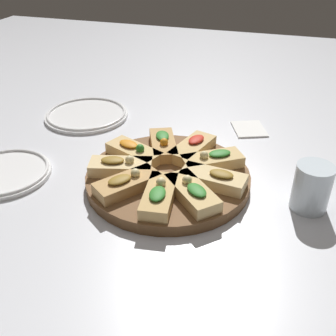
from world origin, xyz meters
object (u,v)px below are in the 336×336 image
Objects in this scene: serving_board at (168,178)px; water_glass at (312,188)px; napkin_stack at (249,128)px; plate_left at (5,173)px; plate_right at (87,114)px.

water_glass is (-0.00, -0.31, 0.04)m from serving_board.
plate_left is at bearing 128.57° from napkin_stack.
plate_left and plate_right have the same top height.
napkin_stack is (0.06, -0.49, -0.00)m from plate_right.
water_glass is at bearing -153.42° from napkin_stack.
napkin_stack is (0.33, 0.16, -0.05)m from water_glass.
plate_left is (-0.09, 0.38, -0.00)m from serving_board.
plate_right is (0.27, 0.34, -0.00)m from serving_board.
water_glass reaches higher than serving_board.
plate_left is at bearing 103.03° from serving_board.
plate_left is 0.69m from water_glass.
water_glass is at bearing -82.84° from plate_left.
water_glass is 0.99× the size of napkin_stack.
napkin_stack is (0.33, -0.14, -0.01)m from serving_board.
water_glass is 0.37m from napkin_stack.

